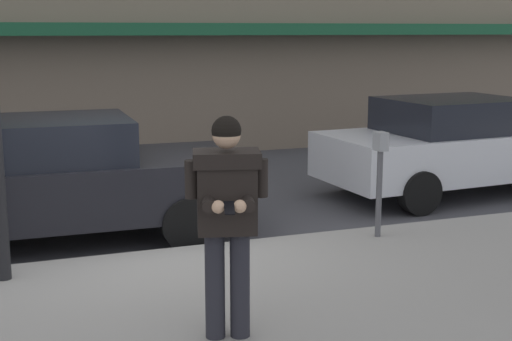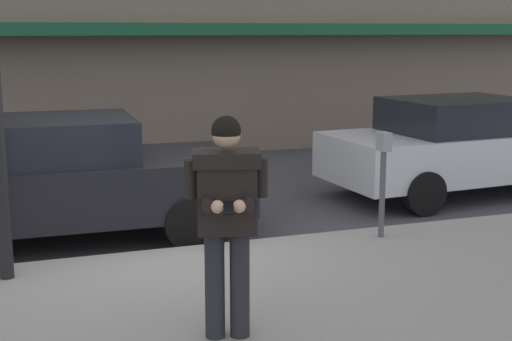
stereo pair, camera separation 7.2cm
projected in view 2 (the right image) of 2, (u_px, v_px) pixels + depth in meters
ground_plane at (151, 256)px, 8.29m from camera, size 80.00×80.00×0.00m
sidewalk at (334, 336)px, 5.96m from camera, size 32.00×5.30×0.14m
curb_paint_line at (231, 246)px, 8.66m from camera, size 28.00×0.12×0.01m
parked_sedan_mid at (60, 178)px, 8.76m from camera, size 4.54×2.00×1.54m
parked_sedan_far at (463, 145)px, 11.26m from camera, size 4.61×2.16×1.54m
man_texting_on_phone at (227, 204)px, 5.56m from camera, size 0.63×0.64×1.81m
parking_meter at (383, 169)px, 8.41m from camera, size 0.12×0.18×1.27m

